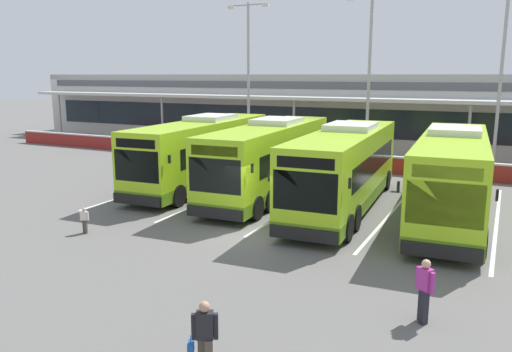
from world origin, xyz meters
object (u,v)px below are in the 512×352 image
at_px(coach_bus_leftmost, 203,153).
at_px(lamp_post_west, 248,70).
at_px(pedestrian_child, 85,220).
at_px(lamp_post_east, 502,69).
at_px(pedestrian_in_dark_coat, 424,289).
at_px(coach_bus_left_centre, 270,159).
at_px(pedestrian_with_handbag, 204,337).
at_px(lamp_post_centre, 369,70).
at_px(coach_bus_right_centre, 451,177).
at_px(coach_bus_centre, 345,169).

bearing_deg(coach_bus_leftmost, lamp_post_west, 103.76).
xyz_separation_m(pedestrian_child, lamp_post_east, (13.56, 19.78, 5.75)).
xyz_separation_m(pedestrian_in_dark_coat, lamp_post_east, (0.86, 21.33, 5.42)).
bearing_deg(coach_bus_left_centre, pedestrian_with_handbag, -69.65).
bearing_deg(pedestrian_in_dark_coat, lamp_post_centre, 108.18).
distance_m(coach_bus_right_centre, pedestrian_in_dark_coat, 10.03).
distance_m(coach_bus_leftmost, pedestrian_in_dark_coat, 17.23).
distance_m(coach_bus_centre, pedestrian_child, 11.30).
height_order(coach_bus_left_centre, pedestrian_child, coach_bus_left_centre).
height_order(coach_bus_leftmost, pedestrian_in_dark_coat, coach_bus_leftmost).
height_order(coach_bus_centre, coach_bus_right_centre, same).
distance_m(coach_bus_left_centre, lamp_post_west, 13.21).
bearing_deg(coach_bus_right_centre, lamp_post_west, 144.02).
relative_size(coach_bus_centre, pedestrian_child, 12.23).
xyz_separation_m(coach_bus_centre, pedestrian_in_dark_coat, (4.93, -9.65, -0.91)).
height_order(coach_bus_left_centre, pedestrian_with_handbag, coach_bus_left_centre).
bearing_deg(pedestrian_with_handbag, lamp_post_east, 80.21).
distance_m(pedestrian_child, lamp_post_centre, 20.92).
bearing_deg(lamp_post_centre, pedestrian_child, -106.97).
xyz_separation_m(coach_bus_left_centre, pedestrian_with_handbag, (5.55, -14.95, -0.93)).
bearing_deg(lamp_post_east, pedestrian_child, -124.43).
bearing_deg(coach_bus_centre, lamp_post_centre, 99.67).
relative_size(pedestrian_in_dark_coat, lamp_post_east, 0.15).
relative_size(pedestrian_with_handbag, lamp_post_east, 0.15).
relative_size(coach_bus_left_centre, coach_bus_centre, 1.00).
xyz_separation_m(coach_bus_left_centre, pedestrian_in_dark_coat, (9.11, -10.62, -0.91)).
xyz_separation_m(coach_bus_left_centre, lamp_post_centre, (2.29, 10.17, 4.50)).
bearing_deg(coach_bus_leftmost, coach_bus_left_centre, -4.21).
relative_size(coach_bus_centre, lamp_post_centre, 1.12).
bearing_deg(pedestrian_child, coach_bus_leftmost, 93.58).
height_order(coach_bus_right_centre, lamp_post_east, lamp_post_east).
distance_m(coach_bus_right_centre, lamp_post_centre, 13.34).
xyz_separation_m(pedestrian_with_handbag, lamp_post_east, (4.43, 25.66, 5.43)).
bearing_deg(lamp_post_west, coach_bus_left_centre, -57.55).
relative_size(coach_bus_left_centre, coach_bus_right_centre, 1.00).
bearing_deg(coach_bus_left_centre, lamp_post_east, 47.03).
bearing_deg(pedestrian_in_dark_coat, coach_bus_right_centre, 92.59).
bearing_deg(coach_bus_left_centre, pedestrian_child, -111.56).
relative_size(coach_bus_leftmost, lamp_post_east, 1.12).
xyz_separation_m(coach_bus_right_centre, lamp_post_east, (1.31, 11.36, 4.50)).
bearing_deg(lamp_post_east, coach_bus_leftmost, -143.68).
distance_m(pedestrian_with_handbag, pedestrian_child, 10.86).
relative_size(coach_bus_leftmost, coach_bus_right_centre, 1.00).
distance_m(coach_bus_leftmost, lamp_post_east, 18.12).
distance_m(pedestrian_with_handbag, pedestrian_in_dark_coat, 5.61).
xyz_separation_m(coach_bus_left_centre, lamp_post_west, (-6.66, 10.48, 4.50)).
bearing_deg(coach_bus_left_centre, lamp_post_west, 122.45).
distance_m(coach_bus_leftmost, lamp_post_centre, 12.62).
distance_m(coach_bus_right_centre, lamp_post_east, 12.29).
xyz_separation_m(coach_bus_leftmost, coach_bus_right_centre, (12.84, -0.96, 0.00)).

